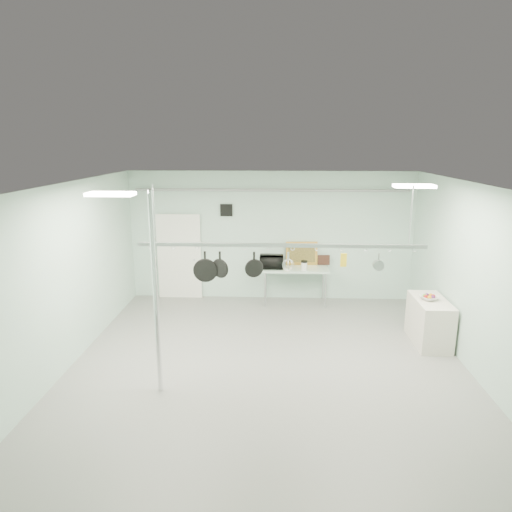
{
  "coord_description": "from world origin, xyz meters",
  "views": [
    {
      "loc": [
        0.11,
        -7.1,
        3.86
      ],
      "look_at": [
        -0.24,
        1.0,
        1.84
      ],
      "focal_mm": 32.0,
      "sensor_mm": 36.0,
      "label": 1
    }
  ],
  "objects_px": {
    "coffee_canister": "(304,266)",
    "fruit_bowl": "(429,298)",
    "skillet_mid": "(220,264)",
    "pot_rack": "(281,244)",
    "side_cabinet": "(429,321)",
    "skillet_right": "(254,264)",
    "chrome_pole": "(156,296)",
    "microwave": "(272,262)",
    "skillet_left": "(205,267)",
    "prep_table": "(295,271)"
  },
  "relations": [
    {
      "from": "coffee_canister",
      "to": "skillet_mid",
      "type": "xyz_separation_m",
      "value": [
        -1.62,
        -3.11,
        0.86
      ]
    },
    {
      "from": "fruit_bowl",
      "to": "skillet_left",
      "type": "xyz_separation_m",
      "value": [
        -4.17,
        -1.1,
        0.87
      ]
    },
    {
      "from": "side_cabinet",
      "to": "chrome_pole",
      "type": "bearing_deg",
      "value": -157.59
    },
    {
      "from": "pot_rack",
      "to": "microwave",
      "type": "distance_m",
      "value": 3.47
    },
    {
      "from": "skillet_left",
      "to": "fruit_bowl",
      "type": "bearing_deg",
      "value": 11.62
    },
    {
      "from": "side_cabinet",
      "to": "microwave",
      "type": "bearing_deg",
      "value": 145.36
    },
    {
      "from": "fruit_bowl",
      "to": "skillet_right",
      "type": "distance_m",
      "value": 3.64
    },
    {
      "from": "pot_rack",
      "to": "skillet_mid",
      "type": "relative_size",
      "value": 10.88
    },
    {
      "from": "coffee_canister",
      "to": "skillet_right",
      "type": "height_order",
      "value": "skillet_right"
    },
    {
      "from": "pot_rack",
      "to": "skillet_mid",
      "type": "height_order",
      "value": "pot_rack"
    },
    {
      "from": "coffee_canister",
      "to": "skillet_right",
      "type": "distance_m",
      "value": 3.39
    },
    {
      "from": "prep_table",
      "to": "skillet_left",
      "type": "height_order",
      "value": "skillet_left"
    },
    {
      "from": "coffee_canister",
      "to": "side_cabinet",
      "type": "bearing_deg",
      "value": -40.51
    },
    {
      "from": "pot_rack",
      "to": "microwave",
      "type": "relative_size",
      "value": 8.48
    },
    {
      "from": "skillet_right",
      "to": "skillet_left",
      "type": "bearing_deg",
      "value": 164.78
    },
    {
      "from": "chrome_pole",
      "to": "pot_rack",
      "type": "bearing_deg",
      "value": 25.35
    },
    {
      "from": "pot_rack",
      "to": "skillet_left",
      "type": "distance_m",
      "value": 1.34
    },
    {
      "from": "skillet_mid",
      "to": "skillet_right",
      "type": "xyz_separation_m",
      "value": [
        0.58,
        0.0,
        0.01
      ]
    },
    {
      "from": "skillet_left",
      "to": "skillet_mid",
      "type": "distance_m",
      "value": 0.26
    },
    {
      "from": "microwave",
      "to": "skillet_mid",
      "type": "xyz_separation_m",
      "value": [
        -0.84,
        -3.26,
        0.8
      ]
    },
    {
      "from": "pot_rack",
      "to": "skillet_right",
      "type": "bearing_deg",
      "value": 180.0
    },
    {
      "from": "chrome_pole",
      "to": "prep_table",
      "type": "xyz_separation_m",
      "value": [
        2.3,
        4.2,
        -0.77
      ]
    },
    {
      "from": "prep_table",
      "to": "skillet_mid",
      "type": "xyz_separation_m",
      "value": [
        -1.42,
        -3.3,
        1.03
      ]
    },
    {
      "from": "chrome_pole",
      "to": "skillet_right",
      "type": "bearing_deg",
      "value": 31.69
    },
    {
      "from": "side_cabinet",
      "to": "skillet_right",
      "type": "bearing_deg",
      "value": -162.03
    },
    {
      "from": "coffee_canister",
      "to": "fruit_bowl",
      "type": "bearing_deg",
      "value": -41.14
    },
    {
      "from": "prep_table",
      "to": "coffee_canister",
      "type": "height_order",
      "value": "coffee_canister"
    },
    {
      "from": "skillet_right",
      "to": "chrome_pole",
      "type": "bearing_deg",
      "value": -163.52
    },
    {
      "from": "chrome_pole",
      "to": "side_cabinet",
      "type": "height_order",
      "value": "chrome_pole"
    },
    {
      "from": "fruit_bowl",
      "to": "skillet_left",
      "type": "distance_m",
      "value": 4.4
    },
    {
      "from": "side_cabinet",
      "to": "skillet_mid",
      "type": "distance_m",
      "value": 4.36
    },
    {
      "from": "prep_table",
      "to": "microwave",
      "type": "distance_m",
      "value": 0.62
    },
    {
      "from": "skillet_right",
      "to": "side_cabinet",
      "type": "bearing_deg",
      "value": 2.75
    },
    {
      "from": "chrome_pole",
      "to": "skillet_mid",
      "type": "bearing_deg",
      "value": 45.65
    },
    {
      "from": "microwave",
      "to": "coffee_canister",
      "type": "xyz_separation_m",
      "value": [
        0.78,
        -0.15,
        -0.06
      ]
    },
    {
      "from": "skillet_left",
      "to": "side_cabinet",
      "type": "bearing_deg",
      "value": 11.43
    },
    {
      "from": "microwave",
      "to": "coffee_canister",
      "type": "relative_size",
      "value": 2.98
    },
    {
      "from": "skillet_mid",
      "to": "skillet_left",
      "type": "bearing_deg",
      "value": -151.5
    },
    {
      "from": "microwave",
      "to": "skillet_right",
      "type": "distance_m",
      "value": 3.37
    },
    {
      "from": "side_cabinet",
      "to": "skillet_left",
      "type": "bearing_deg",
      "value": -165.4
    },
    {
      "from": "side_cabinet",
      "to": "microwave",
      "type": "relative_size",
      "value": 2.12
    },
    {
      "from": "chrome_pole",
      "to": "prep_table",
      "type": "distance_m",
      "value": 4.85
    },
    {
      "from": "chrome_pole",
      "to": "coffee_canister",
      "type": "xyz_separation_m",
      "value": [
        2.5,
        4.01,
        -0.6
      ]
    },
    {
      "from": "prep_table",
      "to": "coffee_canister",
      "type": "relative_size",
      "value": 8.41
    },
    {
      "from": "microwave",
      "to": "skillet_mid",
      "type": "relative_size",
      "value": 1.28
    },
    {
      "from": "skillet_mid",
      "to": "pot_rack",
      "type": "bearing_deg",
      "value": 28.5
    },
    {
      "from": "side_cabinet",
      "to": "skillet_mid",
      "type": "bearing_deg",
      "value": -164.51
    },
    {
      "from": "chrome_pole",
      "to": "pot_rack",
      "type": "distance_m",
      "value": 2.19
    },
    {
      "from": "coffee_canister",
      "to": "skillet_left",
      "type": "relative_size",
      "value": 0.35
    },
    {
      "from": "skillet_mid",
      "to": "skillet_right",
      "type": "bearing_deg",
      "value": 28.5
    }
  ]
}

